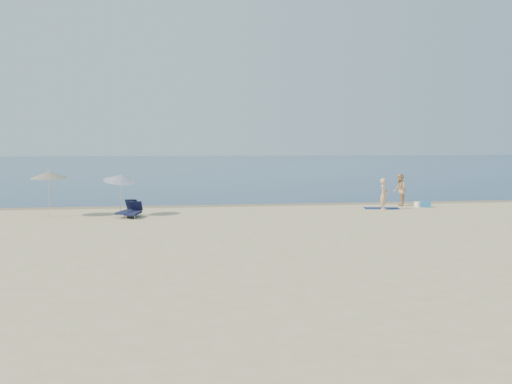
{
  "coord_description": "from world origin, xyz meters",
  "views": [
    {
      "loc": [
        -8.39,
        -16.48,
        3.44
      ],
      "look_at": [
        -2.93,
        16.0,
        1.0
      ],
      "focal_mm": 45.0,
      "sensor_mm": 36.0,
      "label": 1
    }
  ],
  "objects_px": {
    "person_left": "(384,194)",
    "umbrella_near": "(121,178)",
    "person_right": "(400,190)",
    "blue_cooler": "(426,204)"
  },
  "relations": [
    {
      "from": "person_left",
      "to": "umbrella_near",
      "type": "bearing_deg",
      "value": 129.91
    },
    {
      "from": "person_left",
      "to": "umbrella_near",
      "type": "height_order",
      "value": "umbrella_near"
    },
    {
      "from": "person_left",
      "to": "umbrella_near",
      "type": "distance_m",
      "value": 13.6
    },
    {
      "from": "person_left",
      "to": "blue_cooler",
      "type": "relative_size",
      "value": 3.55
    },
    {
      "from": "umbrella_near",
      "to": "blue_cooler",
      "type": "bearing_deg",
      "value": -12.75
    },
    {
      "from": "person_left",
      "to": "person_right",
      "type": "relative_size",
      "value": 0.92
    },
    {
      "from": "umbrella_near",
      "to": "person_left",
      "type": "bearing_deg",
      "value": -15.48
    },
    {
      "from": "person_right",
      "to": "blue_cooler",
      "type": "bearing_deg",
      "value": 68.55
    },
    {
      "from": "person_left",
      "to": "blue_cooler",
      "type": "distance_m",
      "value": 3.04
    },
    {
      "from": "person_left",
      "to": "umbrella_near",
      "type": "relative_size",
      "value": 0.76
    }
  ]
}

